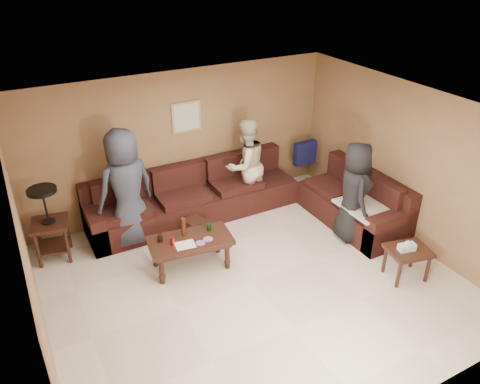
{
  "coord_description": "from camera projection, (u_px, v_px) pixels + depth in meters",
  "views": [
    {
      "loc": [
        -2.66,
        -4.57,
        4.33
      ],
      "look_at": [
        0.25,
        0.85,
        1.0
      ],
      "focal_mm": 35.0,
      "sensor_mm": 36.0,
      "label": 1
    }
  ],
  "objects": [
    {
      "name": "waste_bin",
      "position": [
        194.0,
        228.0,
        7.64
      ],
      "size": [
        0.34,
        0.34,
        0.34
      ],
      "primitive_type": "cube",
      "rotation": [
        0.0,
        0.0,
        0.25
      ],
      "color": "#331811",
      "rests_on": "ground"
    },
    {
      "name": "side_table_right",
      "position": [
        408.0,
        253.0,
        6.62
      ],
      "size": [
        0.67,
        0.59,
        0.63
      ],
      "rotation": [
        0.0,
        0.0,
        -0.21
      ],
      "color": "#331811",
      "rests_on": "ground"
    },
    {
      "name": "coffee_table",
      "position": [
        190.0,
        243.0,
        6.82
      ],
      "size": [
        1.27,
        0.75,
        0.78
      ],
      "rotation": [
        0.0,
        0.0,
        -0.12
      ],
      "color": "#331811",
      "rests_on": "ground"
    },
    {
      "name": "room",
      "position": [
        254.0,
        179.0,
        5.92
      ],
      "size": [
        5.6,
        5.5,
        2.5
      ],
      "color": "beige",
      "rests_on": "ground"
    },
    {
      "name": "person_right",
      "position": [
        354.0,
        192.0,
        7.35
      ],
      "size": [
        0.79,
        0.95,
        1.66
      ],
      "primitive_type": "imported",
      "rotation": [
        0.0,
        0.0,
        1.19
      ],
      "color": "black",
      "rests_on": "ground"
    },
    {
      "name": "person_middle",
      "position": [
        246.0,
        165.0,
        8.2
      ],
      "size": [
        0.92,
        0.78,
        1.68
      ],
      "primitive_type": "imported",
      "rotation": [
        0.0,
        0.0,
        3.33
      ],
      "color": "#C8B794",
      "rests_on": "ground"
    },
    {
      "name": "wall_art",
      "position": [
        186.0,
        117.0,
        7.86
      ],
      "size": [
        0.52,
        0.04,
        0.52
      ],
      "color": "#9E8663",
      "rests_on": "ground"
    },
    {
      "name": "person_left",
      "position": [
        126.0,
        188.0,
        7.18
      ],
      "size": [
        1.06,
        0.82,
        1.92
      ],
      "primitive_type": "imported",
      "rotation": [
        0.0,
        0.0,
        3.38
      ],
      "color": "#2F3342",
      "rests_on": "ground"
    },
    {
      "name": "sectional_sofa",
      "position": [
        250.0,
        203.0,
        8.07
      ],
      "size": [
        4.65,
        2.9,
        0.97
      ],
      "color": "black",
      "rests_on": "ground"
    },
    {
      "name": "end_table_left",
      "position": [
        49.0,
        223.0,
        6.94
      ],
      "size": [
        0.61,
        0.61,
        1.19
      ],
      "rotation": [
        0.0,
        0.0,
        -0.19
      ],
      "color": "#331811",
      "rests_on": "ground"
    }
  ]
}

